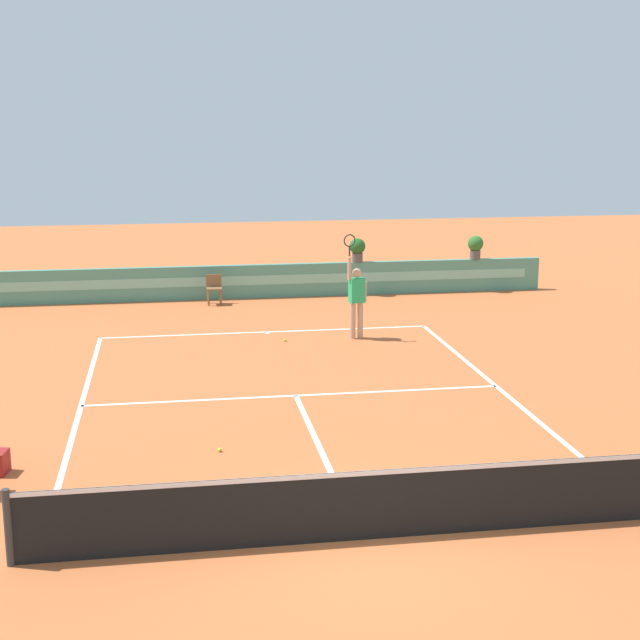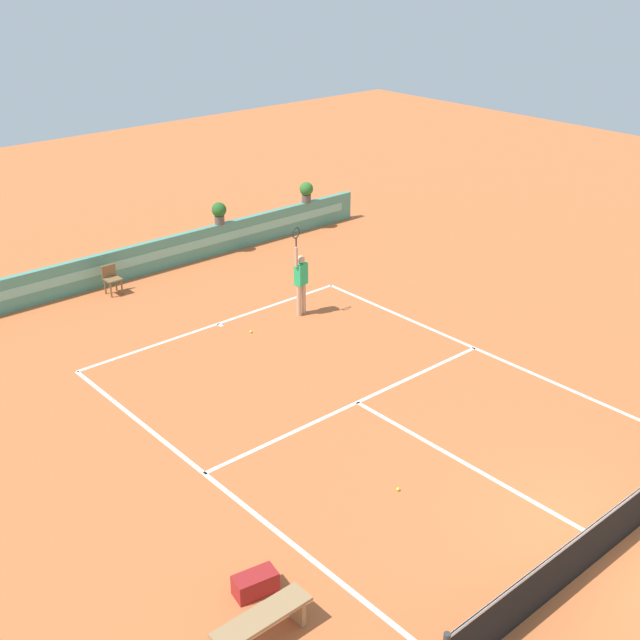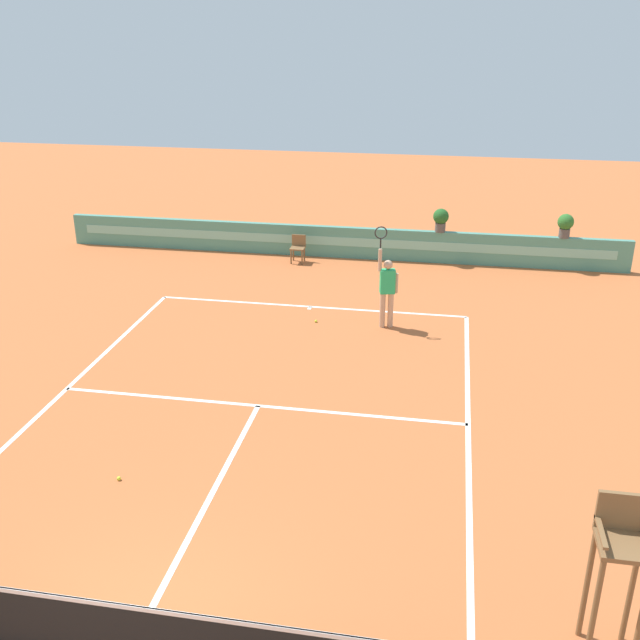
{
  "view_description": "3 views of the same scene",
  "coord_description": "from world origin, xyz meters",
  "views": [
    {
      "loc": [
        -2.34,
        -11.05,
        5.46
      ],
      "look_at": [
        0.85,
        8.65,
        1.0
      ],
      "focal_mm": 52.54,
      "sensor_mm": 36.0,
      "label": 1
    },
    {
      "loc": [
        -11.09,
        -5.06,
        9.49
      ],
      "look_at": [
        0.85,
        8.65,
        1.0
      ],
      "focal_mm": 46.07,
      "sensor_mm": 36.0,
      "label": 2
    },
    {
      "loc": [
        3.48,
        -5.97,
        7.14
      ],
      "look_at": [
        0.85,
        8.65,
        1.0
      ],
      "focal_mm": 41.06,
      "sensor_mm": 36.0,
      "label": 3
    }
  ],
  "objects": [
    {
      "name": "tennis_ball_mid_court",
      "position": [
        -1.65,
        3.53,
        0.03
      ],
      "size": [
        0.07,
        0.07,
        0.07
      ],
      "primitive_type": "sphere",
      "color": "#CCE033",
      "rests_on": "ground"
    },
    {
      "name": "ball_kid_chair",
      "position": [
        -1.12,
        15.66,
        0.48
      ],
      "size": [
        0.44,
        0.44,
        0.85
      ],
      "color": "brown",
      "rests_on": "ground"
    },
    {
      "name": "potted_plant_far_right",
      "position": [
        6.95,
        16.39,
        1.41
      ],
      "size": [
        0.48,
        0.48,
        0.72
      ],
      "color": "#514C47",
      "rests_on": "back_wall_barrier"
    },
    {
      "name": "net",
      "position": [
        0.0,
        0.0,
        0.51
      ],
      "size": [
        8.92,
        0.1,
        1.0
      ],
      "color": "#333333",
      "rests_on": "ground"
    },
    {
      "name": "potted_plant_right",
      "position": [
        3.24,
        16.39,
        1.41
      ],
      "size": [
        0.48,
        0.48,
        0.72
      ],
      "color": "#514C47",
      "rests_on": "back_wall_barrier"
    },
    {
      "name": "court_lines",
      "position": [
        0.0,
        6.72,
        0.0
      ],
      "size": [
        8.32,
        11.94,
        0.01
      ],
      "color": "white",
      "rests_on": "ground"
    },
    {
      "name": "back_wall_barrier",
      "position": [
        0.0,
        16.39,
        0.5
      ],
      "size": [
        18.0,
        0.21,
        1.0
      ],
      "color": "#4C8E7A",
      "rests_on": "ground"
    },
    {
      "name": "ground_plane",
      "position": [
        0.0,
        6.0,
        0.0
      ],
      "size": [
        60.0,
        60.0,
        0.0
      ],
      "primitive_type": "plane",
      "color": "#BC6033"
    },
    {
      "name": "tennis_player",
      "position": [
        2.11,
        10.89,
        1.05
      ],
      "size": [
        0.61,
        0.3,
        2.58
      ],
      "color": "tan",
      "rests_on": "ground"
    },
    {
      "name": "tennis_ball_near_baseline",
      "position": [
        0.34,
        10.86,
        0.03
      ],
      "size": [
        0.07,
        0.07,
        0.07
      ],
      "primitive_type": "sphere",
      "color": "#CCE033",
      "rests_on": "ground"
    }
  ]
}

